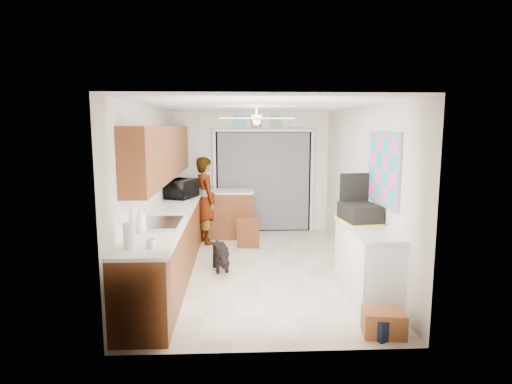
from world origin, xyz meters
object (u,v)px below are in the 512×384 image
object	(u,v)px
cup	(151,243)
paper_towel_roll	(129,236)
cardboard_box	(384,323)
dog	(220,256)
microwave	(182,189)
soap_bottle	(141,219)
navy_crate	(384,325)
suitcase	(360,213)
man	(206,200)

from	to	relation	value
cup	paper_towel_roll	world-z (taller)	paper_towel_roll
paper_towel_roll	cardboard_box	distance (m)	2.83
cup	dog	world-z (taller)	cup
dog	cup	bearing A→B (deg)	-120.87
microwave	soap_bottle	world-z (taller)	microwave
microwave	cardboard_box	bearing A→B (deg)	-122.79
soap_bottle	cardboard_box	distance (m)	2.98
cup	navy_crate	xyz separation A→B (m)	(2.46, -0.17, -0.88)
navy_crate	paper_towel_roll	bearing A→B (deg)	177.15
cardboard_box	soap_bottle	bearing A→B (deg)	162.73
paper_towel_roll	suitcase	bearing A→B (deg)	22.95
suitcase	microwave	bearing A→B (deg)	133.57
navy_crate	cup	bearing A→B (deg)	176.14
man	microwave	bearing A→B (deg)	114.11
microwave	dog	bearing A→B (deg)	-128.56
soap_bottle	navy_crate	size ratio (longest dim) A/B	0.91
dog	paper_towel_roll	bearing A→B (deg)	-125.89
soap_bottle	man	size ratio (longest dim) A/B	0.20
suitcase	navy_crate	bearing A→B (deg)	-101.45
cup	navy_crate	size ratio (longest dim) A/B	0.33
cup	navy_crate	world-z (taller)	cup
microwave	paper_towel_roll	xyz separation A→B (m)	(-0.14, -3.20, -0.03)
cup	dog	size ratio (longest dim) A/B	0.20
cup	suitcase	world-z (taller)	suitcase
suitcase	dog	bearing A→B (deg)	146.97
cardboard_box	cup	bearing A→B (deg)	176.13
soap_bottle	navy_crate	bearing A→B (deg)	-17.21
soap_bottle	paper_towel_roll	size ratio (longest dim) A/B	1.16
soap_bottle	cardboard_box	xyz separation A→B (m)	(2.69, -0.84, -0.96)
cup	navy_crate	bearing A→B (deg)	-3.86
navy_crate	man	world-z (taller)	man
cup	cardboard_box	distance (m)	2.60
suitcase	man	distance (m)	3.32
cup	cardboard_box	size ratio (longest dim) A/B	0.27
suitcase	navy_crate	distance (m)	1.61
paper_towel_roll	navy_crate	distance (m)	2.85
microwave	cardboard_box	xyz separation A→B (m)	(2.52, -3.33, -0.97)
navy_crate	dog	xyz separation A→B (m)	(-1.82, 2.16, 0.12)
cardboard_box	man	xyz separation A→B (m)	(-2.14, 3.75, 0.68)
suitcase	cardboard_box	xyz separation A→B (m)	(-0.08, -1.29, -0.92)
paper_towel_roll	navy_crate	bearing A→B (deg)	-2.85
paper_towel_roll	suitcase	xyz separation A→B (m)	(2.74, 1.16, -0.02)
cardboard_box	suitcase	bearing A→B (deg)	86.46
paper_towel_roll	soap_bottle	bearing A→B (deg)	92.38
cup	dog	xyz separation A→B (m)	(0.64, 2.00, -0.76)
paper_towel_roll	dog	distance (m)	2.36
navy_crate	soap_bottle	bearing A→B (deg)	162.79
microwave	man	world-z (taller)	man
microwave	navy_crate	world-z (taller)	microwave
cardboard_box	dog	size ratio (longest dim) A/B	0.76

